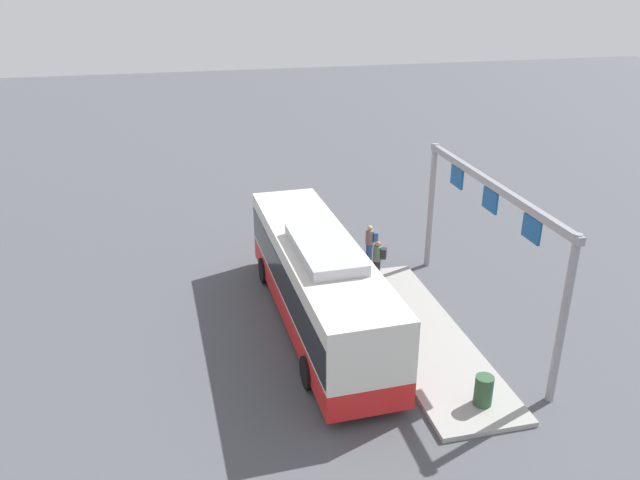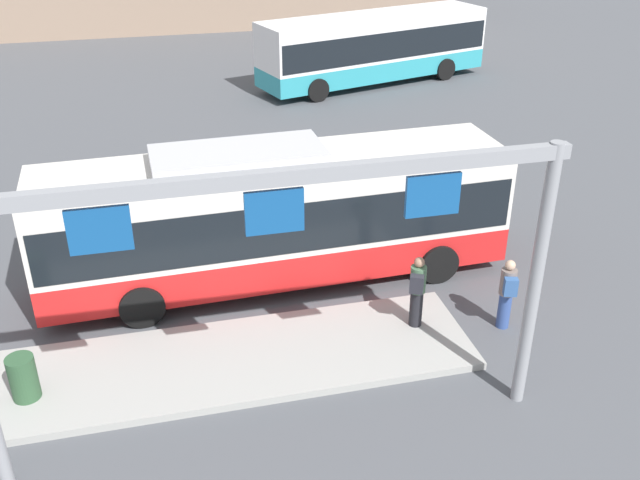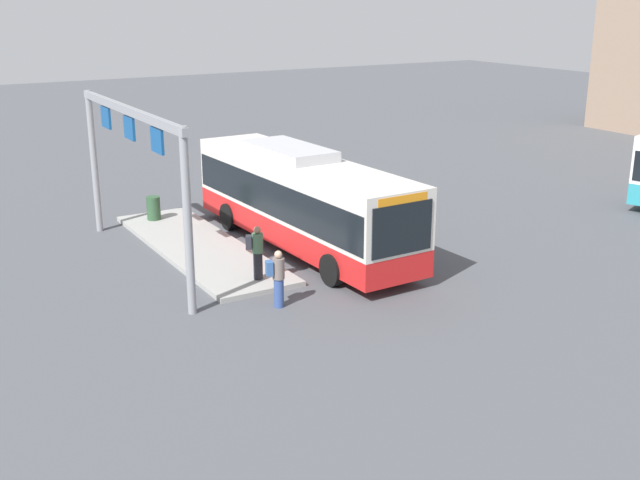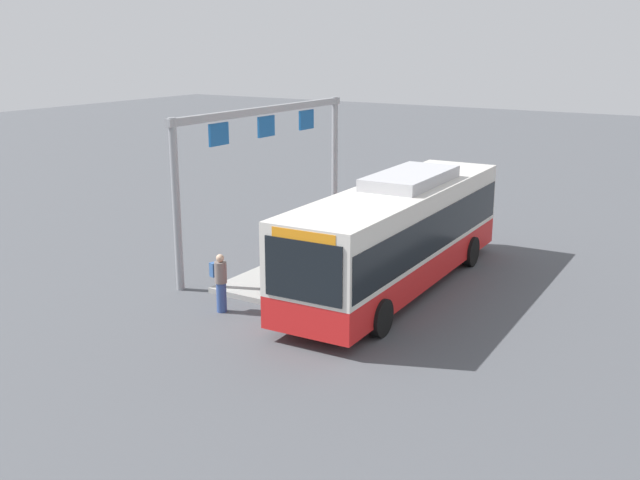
# 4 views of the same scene
# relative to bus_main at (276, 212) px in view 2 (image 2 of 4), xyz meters

# --- Properties ---
(ground_plane) EXTENTS (120.00, 120.00, 0.00)m
(ground_plane) POSITION_rel_bus_main_xyz_m (0.01, 0.00, -1.81)
(ground_plane) COLOR #4C4F54
(platform_curb) EXTENTS (10.00, 2.80, 0.16)m
(platform_curb) POSITION_rel_bus_main_xyz_m (-1.57, -3.20, -1.73)
(platform_curb) COLOR #9E9E99
(platform_curb) RESTS_ON ground
(bus_main) EXTENTS (11.14, 2.95, 3.46)m
(bus_main) POSITION_rel_bus_main_xyz_m (0.00, 0.00, 0.00)
(bus_main) COLOR red
(bus_main) RESTS_ON ground
(bus_background_left) EXTENTS (11.18, 5.48, 3.10)m
(bus_background_left) POSITION_rel_bus_main_xyz_m (7.61, 16.29, -0.03)
(bus_background_left) COLOR teal
(bus_background_left) RESTS_ON ground
(person_boarding) EXTENTS (0.44, 0.59, 1.67)m
(person_boarding) POSITION_rel_bus_main_xyz_m (4.43, -3.28, -0.92)
(person_boarding) COLOR #334C8C
(person_boarding) RESTS_ON ground
(person_waiting_near) EXTENTS (0.52, 0.60, 1.67)m
(person_waiting_near) POSITION_rel_bus_main_xyz_m (2.48, -2.97, -0.76)
(person_waiting_near) COLOR black
(person_waiting_near) RESTS_ON platform_curb
(platform_sign_gantry) EXTENTS (9.60, 0.24, 5.20)m
(platform_sign_gantry) POSITION_rel_bus_main_xyz_m (-0.99, -5.53, 1.96)
(platform_sign_gantry) COLOR gray
(platform_sign_gantry) RESTS_ON ground
(trash_bin) EXTENTS (0.52, 0.52, 0.90)m
(trash_bin) POSITION_rel_bus_main_xyz_m (-5.48, -3.45, -1.20)
(trash_bin) COLOR #2D5133
(trash_bin) RESTS_ON platform_curb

